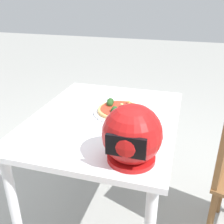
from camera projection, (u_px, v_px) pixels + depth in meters
The scene contains 5 objects.
ground_plane at pixel (106, 214), 1.81m from camera, with size 14.00×14.00×0.00m, color #9E9E99.
dining_table at pixel (105, 132), 1.54m from camera, with size 0.81×1.01×0.75m.
pizza_plate at pixel (119, 112), 1.54m from camera, with size 0.30×0.30×0.01m, color white.
pizza at pixel (118, 109), 1.53m from camera, with size 0.25×0.25×0.06m.
motorcycle_helmet at pixel (132, 135), 1.07m from camera, with size 0.25×0.25×0.25m.
Camera 1 is at (-0.42, 1.28, 1.40)m, focal length 42.31 mm.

